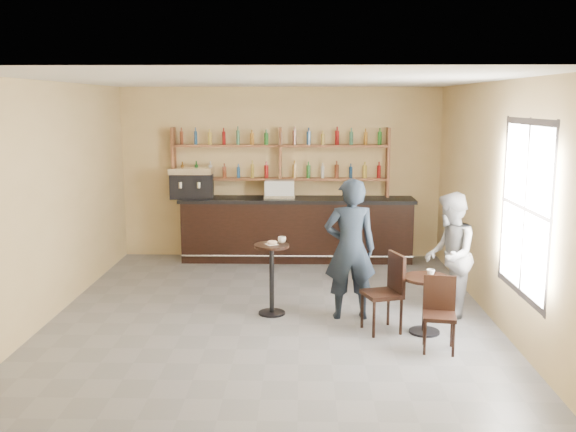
{
  "coord_description": "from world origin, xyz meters",
  "views": [
    {
      "loc": [
        0.41,
        -8.58,
        2.92
      ],
      "look_at": [
        0.2,
        0.8,
        1.25
      ],
      "focal_mm": 40.0,
      "sensor_mm": 36.0,
      "label": 1
    }
  ],
  "objects_px": {
    "bar_counter": "(297,229)",
    "cafe_table": "(425,305)",
    "espresso_machine": "(192,183)",
    "pedestal_table": "(272,279)",
    "pastry_case": "(280,189)",
    "chair_west": "(382,293)",
    "patron_second": "(449,255)",
    "chair_south": "(439,315)",
    "man_main": "(350,249)"
  },
  "relations": [
    {
      "from": "cafe_table",
      "to": "bar_counter",
      "type": "bearing_deg",
      "value": 113.5
    },
    {
      "from": "cafe_table",
      "to": "chair_south",
      "type": "xyz_separation_m",
      "value": [
        0.05,
        -0.6,
        0.07
      ]
    },
    {
      "from": "chair_west",
      "to": "patron_second",
      "type": "relative_size",
      "value": 0.59
    },
    {
      "from": "espresso_machine",
      "to": "pedestal_table",
      "type": "relative_size",
      "value": 0.79
    },
    {
      "from": "chair_west",
      "to": "chair_south",
      "type": "xyz_separation_m",
      "value": [
        0.6,
        -0.65,
        -0.07
      ]
    },
    {
      "from": "pedestal_table",
      "to": "chair_south",
      "type": "height_order",
      "value": "pedestal_table"
    },
    {
      "from": "bar_counter",
      "to": "pedestal_table",
      "type": "height_order",
      "value": "bar_counter"
    },
    {
      "from": "bar_counter",
      "to": "chair_west",
      "type": "relative_size",
      "value": 4.25
    },
    {
      "from": "man_main",
      "to": "patron_second",
      "type": "distance_m",
      "value": 1.37
    },
    {
      "from": "bar_counter",
      "to": "chair_south",
      "type": "relative_size",
      "value": 4.92
    },
    {
      "from": "espresso_machine",
      "to": "chair_west",
      "type": "relative_size",
      "value": 0.77
    },
    {
      "from": "espresso_machine",
      "to": "chair_south",
      "type": "height_order",
      "value": "espresso_machine"
    },
    {
      "from": "espresso_machine",
      "to": "patron_second",
      "type": "bearing_deg",
      "value": -43.8
    },
    {
      "from": "pedestal_table",
      "to": "chair_south",
      "type": "bearing_deg",
      "value": -32.43
    },
    {
      "from": "man_main",
      "to": "cafe_table",
      "type": "bearing_deg",
      "value": 144.95
    },
    {
      "from": "man_main",
      "to": "chair_south",
      "type": "distance_m",
      "value": 1.61
    },
    {
      "from": "pastry_case",
      "to": "cafe_table",
      "type": "bearing_deg",
      "value": -63.81
    },
    {
      "from": "cafe_table",
      "to": "espresso_machine",
      "type": "bearing_deg",
      "value": 133.22
    },
    {
      "from": "espresso_machine",
      "to": "pastry_case",
      "type": "relative_size",
      "value": 1.4
    },
    {
      "from": "bar_counter",
      "to": "cafe_table",
      "type": "distance_m",
      "value": 4.2
    },
    {
      "from": "bar_counter",
      "to": "man_main",
      "type": "distance_m",
      "value": 3.38
    },
    {
      "from": "pastry_case",
      "to": "pedestal_table",
      "type": "relative_size",
      "value": 0.56
    },
    {
      "from": "espresso_machine",
      "to": "chair_west",
      "type": "height_order",
      "value": "espresso_machine"
    },
    {
      "from": "pedestal_table",
      "to": "chair_west",
      "type": "relative_size",
      "value": 0.98
    },
    {
      "from": "bar_counter",
      "to": "espresso_machine",
      "type": "height_order",
      "value": "espresso_machine"
    },
    {
      "from": "pedestal_table",
      "to": "patron_second",
      "type": "relative_size",
      "value": 0.58
    },
    {
      "from": "espresso_machine",
      "to": "man_main",
      "type": "bearing_deg",
      "value": -56.18
    },
    {
      "from": "cafe_table",
      "to": "man_main",
      "type": "bearing_deg",
      "value": 148.19
    },
    {
      "from": "cafe_table",
      "to": "patron_second",
      "type": "relative_size",
      "value": 0.43
    },
    {
      "from": "cafe_table",
      "to": "patron_second",
      "type": "xyz_separation_m",
      "value": [
        0.43,
        0.66,
        0.49
      ]
    },
    {
      "from": "man_main",
      "to": "chair_south",
      "type": "height_order",
      "value": "man_main"
    },
    {
      "from": "pastry_case",
      "to": "chair_west",
      "type": "bearing_deg",
      "value": -70.39
    },
    {
      "from": "bar_counter",
      "to": "pastry_case",
      "type": "relative_size",
      "value": 7.75
    },
    {
      "from": "espresso_machine",
      "to": "patron_second",
      "type": "height_order",
      "value": "espresso_machine"
    },
    {
      "from": "cafe_table",
      "to": "pedestal_table",
      "type": "bearing_deg",
      "value": 160.7
    },
    {
      "from": "espresso_machine",
      "to": "cafe_table",
      "type": "xyz_separation_m",
      "value": [
        3.62,
        -3.85,
        -1.08
      ]
    },
    {
      "from": "bar_counter",
      "to": "chair_south",
      "type": "xyz_separation_m",
      "value": [
        1.72,
        -4.45,
        -0.15
      ]
    },
    {
      "from": "espresso_machine",
      "to": "chair_west",
      "type": "bearing_deg",
      "value": -56.67
    },
    {
      "from": "bar_counter",
      "to": "chair_south",
      "type": "bearing_deg",
      "value": -68.83
    },
    {
      "from": "pastry_case",
      "to": "patron_second",
      "type": "relative_size",
      "value": 0.32
    },
    {
      "from": "pastry_case",
      "to": "man_main",
      "type": "relative_size",
      "value": 0.29
    },
    {
      "from": "espresso_machine",
      "to": "man_main",
      "type": "relative_size",
      "value": 0.41
    },
    {
      "from": "bar_counter",
      "to": "pedestal_table",
      "type": "relative_size",
      "value": 4.35
    },
    {
      "from": "cafe_table",
      "to": "chair_west",
      "type": "bearing_deg",
      "value": 174.81
    },
    {
      "from": "chair_south",
      "to": "espresso_machine",
      "type": "bearing_deg",
      "value": 139.0
    },
    {
      "from": "cafe_table",
      "to": "patron_second",
      "type": "distance_m",
      "value": 0.93
    },
    {
      "from": "pedestal_table",
      "to": "cafe_table",
      "type": "height_order",
      "value": "pedestal_table"
    },
    {
      "from": "chair_south",
      "to": "patron_second",
      "type": "xyz_separation_m",
      "value": [
        0.38,
        1.26,
        0.42
      ]
    },
    {
      "from": "chair_south",
      "to": "patron_second",
      "type": "distance_m",
      "value": 1.38
    },
    {
      "from": "chair_west",
      "to": "patron_second",
      "type": "xyz_separation_m",
      "value": [
        0.98,
        0.61,
        0.35
      ]
    }
  ]
}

